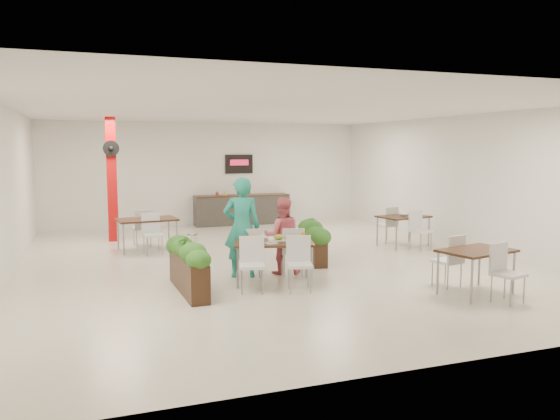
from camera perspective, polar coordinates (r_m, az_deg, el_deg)
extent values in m
plane|color=beige|center=(11.75, -1.17, -5.35)|extent=(12.00, 12.00, 0.00)
cube|color=white|center=(17.31, -7.53, 3.76)|extent=(10.00, 0.10, 3.20)
cube|color=white|center=(6.17, 16.83, -1.37)|extent=(10.00, 0.10, 3.20)
cube|color=white|center=(11.01, -26.69, 1.57)|extent=(0.10, 12.00, 3.20)
cube|color=white|center=(13.94, 18.72, 2.82)|extent=(0.10, 12.00, 3.20)
cube|color=white|center=(11.52, -1.21, 10.42)|extent=(10.00, 12.00, 0.04)
cube|color=#B60C0D|center=(14.74, -17.17, 3.06)|extent=(0.25, 0.25, 3.20)
cylinder|color=black|center=(14.54, -17.24, 6.17)|extent=(0.40, 0.06, 0.40)
sphere|color=black|center=(14.50, -17.24, 6.17)|extent=(0.12, 0.12, 0.12)
cube|color=#312E2C|center=(17.30, -3.99, -0.02)|extent=(3.00, 0.60, 0.90)
cube|color=black|center=(17.26, -4.00, 1.53)|extent=(3.00, 0.62, 0.04)
cube|color=black|center=(17.50, -4.30, 4.81)|extent=(0.90, 0.04, 0.60)
cube|color=red|center=(17.47, -4.27, 4.97)|extent=(0.60, 0.02, 0.18)
imported|color=#953318|center=(17.05, -6.59, 1.83)|extent=(0.09, 0.09, 0.19)
imported|color=gold|center=(17.11, -5.77, 1.82)|extent=(0.13, 0.13, 0.17)
cube|color=black|center=(9.74, -0.68, -3.45)|extent=(1.56, 1.14, 0.04)
cylinder|color=gray|center=(9.46, -4.44, -6.09)|extent=(0.04, 0.04, 0.71)
cylinder|color=gray|center=(9.54, 3.31, -5.97)|extent=(0.04, 0.04, 0.71)
cylinder|color=gray|center=(10.12, -4.44, -5.25)|extent=(0.04, 0.04, 0.71)
cylinder|color=gray|center=(10.20, 2.80, -5.15)|extent=(0.04, 0.04, 0.71)
cube|color=white|center=(10.36, -3.11, -4.43)|extent=(0.52, 0.52, 0.05)
cube|color=white|center=(10.13, -3.10, -3.25)|extent=(0.42, 0.15, 0.45)
cylinder|color=gray|center=(10.58, -2.20, -5.49)|extent=(0.02, 0.02, 0.43)
cylinder|color=gray|center=(10.57, -4.05, -5.51)|extent=(0.02, 0.02, 0.43)
cylinder|color=gray|center=(10.25, -2.13, -5.89)|extent=(0.02, 0.02, 0.43)
cylinder|color=gray|center=(10.24, -4.04, -5.91)|extent=(0.02, 0.02, 0.43)
cube|color=white|center=(10.41, 1.31, -4.37)|extent=(0.52, 0.52, 0.05)
cube|color=white|center=(10.18, 1.42, -3.19)|extent=(0.42, 0.15, 0.45)
cylinder|color=gray|center=(10.64, 2.13, -5.43)|extent=(0.02, 0.02, 0.43)
cylinder|color=gray|center=(10.61, 0.29, -5.46)|extent=(0.02, 0.02, 0.43)
cylinder|color=gray|center=(10.31, 2.34, -5.82)|extent=(0.02, 0.02, 0.43)
cylinder|color=gray|center=(10.28, 0.45, -5.85)|extent=(0.02, 0.02, 0.43)
cube|color=white|center=(9.19, -2.94, -5.85)|extent=(0.52, 0.52, 0.05)
cube|color=white|center=(9.32, -2.98, -4.10)|extent=(0.42, 0.15, 0.45)
cylinder|color=gray|center=(9.07, -3.99, -7.54)|extent=(0.02, 0.02, 0.43)
cylinder|color=gray|center=(9.08, -1.82, -7.51)|extent=(0.02, 0.02, 0.43)
cylinder|color=gray|center=(9.40, -4.00, -7.04)|extent=(0.02, 0.02, 0.43)
cylinder|color=gray|center=(9.41, -1.92, -7.01)|extent=(0.02, 0.02, 0.43)
cube|color=white|center=(9.24, 2.05, -5.77)|extent=(0.52, 0.52, 0.05)
cube|color=white|center=(9.38, 1.93, -4.03)|extent=(0.42, 0.15, 0.45)
cylinder|color=gray|center=(9.11, 1.09, -7.46)|extent=(0.02, 0.02, 0.43)
cylinder|color=gray|center=(9.15, 3.23, -7.41)|extent=(0.02, 0.02, 0.43)
cylinder|color=gray|center=(9.44, 0.89, -6.97)|extent=(0.02, 0.02, 0.43)
cylinder|color=gray|center=(9.48, 2.96, -6.92)|extent=(0.02, 0.02, 0.43)
cube|color=white|center=(9.62, -2.73, -3.42)|extent=(0.37, 0.37, 0.01)
ellipsoid|color=#9B5626|center=(9.61, -2.73, -2.99)|extent=(0.22, 0.22, 0.13)
cube|color=white|center=(9.86, -0.15, -3.17)|extent=(0.32, 0.32, 0.01)
ellipsoid|color=gold|center=(9.85, -0.15, -2.82)|extent=(0.18, 0.18, 0.11)
cube|color=white|center=(9.65, 1.74, -3.38)|extent=(0.32, 0.32, 0.01)
ellipsoid|color=#46150E|center=(9.64, 1.74, -3.06)|extent=(0.16, 0.16, 0.10)
cube|color=white|center=(9.55, -0.91, -3.48)|extent=(0.22, 0.22, 0.01)
ellipsoid|color=white|center=(9.55, -0.91, -3.22)|extent=(0.12, 0.12, 0.07)
cylinder|color=#FDAC1A|center=(9.92, 2.43, -2.72)|extent=(0.07, 0.07, 0.15)
imported|color=#522E23|center=(9.81, -3.94, -2.99)|extent=(0.12, 0.12, 0.10)
imported|color=teal|center=(10.20, -4.00, -1.81)|extent=(0.78, 0.62, 1.88)
imported|color=#EA6876|center=(10.47, 0.23, -2.70)|extent=(0.84, 0.73, 1.48)
cube|color=black|center=(9.35, -9.54, -6.62)|extent=(0.36, 1.84, 0.61)
ellipsoid|color=#1D5919|center=(8.53, -8.52, -4.95)|extent=(0.40, 0.40, 0.32)
ellipsoid|color=#1D5919|center=(8.89, -9.08, -4.48)|extent=(0.40, 0.40, 0.32)
ellipsoid|color=#1D5919|center=(9.26, -9.59, -4.05)|extent=(0.40, 0.40, 0.32)
ellipsoid|color=#1D5919|center=(9.63, -10.06, -3.65)|extent=(0.40, 0.40, 0.32)
ellipsoid|color=#1D5919|center=(10.01, -10.50, -3.28)|extent=(0.40, 0.40, 0.32)
imported|color=#1D5919|center=(9.25, -9.60, -3.57)|extent=(0.36, 0.31, 0.40)
cube|color=black|center=(11.78, 3.38, -3.94)|extent=(0.58, 1.70, 0.56)
ellipsoid|color=#1D5919|center=(11.05, 4.17, -2.54)|extent=(0.40, 0.40, 0.32)
ellipsoid|color=#1D5919|center=(11.38, 3.77, -2.27)|extent=(0.40, 0.40, 0.32)
ellipsoid|color=#1D5919|center=(11.72, 3.39, -2.02)|extent=(0.40, 0.40, 0.32)
ellipsoid|color=#1D5919|center=(12.05, 3.03, -1.78)|extent=(0.40, 0.40, 0.32)
ellipsoid|color=#1D5919|center=(12.38, 2.69, -1.55)|extent=(0.40, 0.40, 0.32)
imported|color=#1D5919|center=(11.71, 3.39, -1.72)|extent=(0.20, 0.20, 0.36)
cube|color=black|center=(13.27, -13.75, -0.97)|extent=(1.43, 1.03, 0.04)
cylinder|color=gray|center=(12.83, -16.03, -2.98)|extent=(0.04, 0.04, 0.71)
cylinder|color=gray|center=(13.08, -10.73, -2.66)|extent=(0.04, 0.04, 0.71)
cylinder|color=gray|center=(13.59, -16.57, -2.48)|extent=(0.04, 0.04, 0.71)
cylinder|color=gray|center=(13.83, -11.55, -2.19)|extent=(0.04, 0.04, 0.71)
cube|color=white|center=(13.89, -14.22, -1.82)|extent=(0.46, 0.46, 0.05)
cube|color=white|center=(13.67, -14.09, -0.89)|extent=(0.42, 0.08, 0.45)
cylinder|color=gray|center=(14.12, -13.65, -2.64)|extent=(0.02, 0.02, 0.43)
cylinder|color=gray|center=(14.06, -15.01, -2.72)|extent=(0.02, 0.02, 0.43)
cylinder|color=gray|center=(13.79, -13.36, -2.84)|extent=(0.02, 0.02, 0.43)
cylinder|color=gray|center=(13.73, -14.75, -2.93)|extent=(0.02, 0.02, 0.43)
cube|color=white|center=(12.72, -13.16, -2.54)|extent=(0.46, 0.46, 0.05)
cube|color=white|center=(12.87, -13.37, -1.32)|extent=(0.42, 0.08, 0.45)
cylinder|color=gray|center=(12.56, -13.73, -3.76)|extent=(0.02, 0.02, 0.43)
cylinder|color=gray|center=(12.64, -12.22, -3.66)|extent=(0.02, 0.02, 0.43)
cylinder|color=gray|center=(12.89, -14.04, -3.51)|extent=(0.02, 0.02, 0.43)
cylinder|color=gray|center=(12.96, -12.56, -3.42)|extent=(0.02, 0.02, 0.43)
imported|color=white|center=(13.26, -13.75, -0.77)|extent=(0.22, 0.22, 0.05)
cube|color=black|center=(13.77, 12.77, -0.68)|extent=(1.33, 1.01, 0.04)
cylinder|color=gray|center=(13.21, 12.06, -2.60)|extent=(0.04, 0.04, 0.71)
cylinder|color=gray|center=(13.96, 15.28, -2.20)|extent=(0.04, 0.04, 0.71)
cylinder|color=gray|center=(13.71, 10.13, -2.23)|extent=(0.04, 0.04, 0.71)
cylinder|color=gray|center=(14.43, 13.35, -1.87)|extent=(0.04, 0.04, 0.71)
cube|color=white|center=(14.24, 11.07, -1.54)|extent=(0.49, 0.49, 0.05)
cube|color=white|center=(14.07, 11.61, -0.62)|extent=(0.42, 0.12, 0.45)
cylinder|color=gray|center=(14.51, 11.10, -2.33)|extent=(0.02, 0.02, 0.43)
cylinder|color=gray|center=(14.29, 10.09, -2.44)|extent=(0.02, 0.02, 0.43)
cylinder|color=gray|center=(14.26, 12.02, -2.50)|extent=(0.02, 0.02, 0.43)
cylinder|color=gray|center=(14.04, 11.00, -2.62)|extent=(0.02, 0.02, 0.43)
cube|color=white|center=(13.38, 14.51, -2.14)|extent=(0.49, 0.49, 0.05)
cube|color=white|center=(13.48, 13.97, -0.99)|extent=(0.42, 0.12, 0.45)
cylinder|color=gray|center=(13.18, 14.49, -3.30)|extent=(0.02, 0.02, 0.43)
cylinder|color=gray|center=(13.42, 15.51, -3.16)|extent=(0.02, 0.02, 0.43)
cylinder|color=gray|center=(13.42, 13.46, -3.10)|extent=(0.02, 0.02, 0.43)
cylinder|color=gray|center=(13.66, 14.48, -2.97)|extent=(0.02, 0.02, 0.43)
imported|color=white|center=(13.76, 12.77, -0.49)|extent=(0.22, 0.22, 0.05)
cube|color=black|center=(9.56, 19.86, -4.03)|extent=(1.34, 1.04, 0.04)
cylinder|color=gray|center=(9.02, 19.40, -7.06)|extent=(0.04, 0.04, 0.71)
cylinder|color=gray|center=(9.87, 23.23, -6.07)|extent=(0.04, 0.04, 0.71)
cylinder|color=gray|center=(9.44, 16.16, -6.36)|extent=(0.04, 0.04, 0.71)
cylinder|color=gray|center=(10.25, 20.10, -5.48)|extent=(0.04, 0.04, 0.71)
cube|color=white|center=(9.98, 17.05, -5.13)|extent=(0.50, 0.50, 0.05)
cube|color=white|center=(9.82, 17.95, -3.87)|extent=(0.42, 0.13, 0.45)
cylinder|color=gray|center=(10.27, 16.90, -6.15)|extent=(0.02, 0.02, 0.43)
cylinder|color=gray|center=(10.01, 15.63, -6.43)|extent=(0.02, 0.02, 0.43)
cylinder|color=gray|center=(10.06, 18.38, -6.47)|extent=(0.02, 0.02, 0.43)
cylinder|color=gray|center=(9.80, 17.12, -6.76)|extent=(0.02, 0.02, 0.43)
cube|color=white|center=(9.28, 22.75, -6.24)|extent=(0.50, 0.50, 0.05)
cube|color=white|center=(9.33, 21.86, -4.55)|extent=(0.42, 0.13, 0.45)
cylinder|color=gray|center=(9.10, 22.96, -8.01)|extent=(0.02, 0.02, 0.43)
cylinder|color=gray|center=(9.38, 24.14, -7.64)|extent=(0.02, 0.02, 0.43)
cylinder|color=gray|center=(9.29, 21.22, -7.64)|extent=(0.02, 0.02, 0.43)
cylinder|color=gray|center=(9.56, 22.43, -7.30)|extent=(0.02, 0.02, 0.43)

